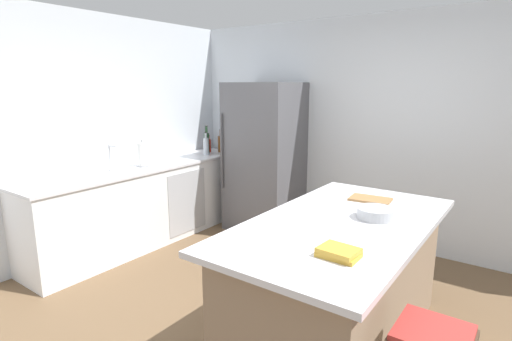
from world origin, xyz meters
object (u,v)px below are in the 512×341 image
object	(u,v)px
refrigerator	(264,158)
mixing_bowl	(376,213)
paper_towel_roll	(143,155)
cutting_board	(370,199)
wine_bottle	(207,142)
sink_faucet	(111,157)
hot_sauce_bottle	(209,145)
cookbook_stack	(339,252)
syrup_bottle	(221,144)
kitchen_island	(338,282)
whiskey_bottle	(221,143)
soda_bottle	(206,146)

from	to	relation	value
refrigerator	mixing_bowl	size ratio (longest dim) A/B	7.19
paper_towel_roll	cutting_board	distance (m)	2.61
wine_bottle	sink_faucet	bearing A→B (deg)	-92.66
hot_sauce_bottle	mixing_bowl	distance (m)	3.17
wine_bottle	cookbook_stack	size ratio (longest dim) A/B	1.74
paper_towel_roll	wine_bottle	bearing A→B (deg)	90.17
syrup_bottle	wine_bottle	bearing A→B (deg)	-91.80
kitchen_island	refrigerator	size ratio (longest dim) A/B	1.08
refrigerator	cookbook_stack	distance (m)	2.96
whiskey_bottle	syrup_bottle	bearing A→B (deg)	129.77
cookbook_stack	cutting_board	world-z (taller)	cookbook_stack
syrup_bottle	cookbook_stack	xyz separation A→B (m)	(2.84, -2.33, -0.07)
mixing_bowl	cutting_board	distance (m)	0.46
syrup_bottle	soda_bottle	bearing A→B (deg)	-81.47
refrigerator	whiskey_bottle	world-z (taller)	refrigerator
kitchen_island	cookbook_stack	xyz separation A→B (m)	(0.23, -0.55, 0.48)
kitchen_island	cutting_board	xyz separation A→B (m)	(-0.02, 0.61, 0.46)
syrup_bottle	cutting_board	size ratio (longest dim) A/B	0.70
paper_towel_roll	whiskey_bottle	distance (m)	1.28
refrigerator	paper_towel_roll	bearing A→B (deg)	-125.16
kitchen_island	paper_towel_roll	size ratio (longest dim) A/B	6.45
whiskey_bottle	mixing_bowl	world-z (taller)	whiskey_bottle
refrigerator	cutting_board	bearing A→B (deg)	-30.21
wine_bottle	soda_bottle	size ratio (longest dim) A/B	1.24
sink_faucet	cookbook_stack	xyz separation A→B (m)	(2.92, -0.60, -0.13)
paper_towel_roll	mixing_bowl	distance (m)	2.80
syrup_bottle	cookbook_stack	world-z (taller)	syrup_bottle
refrigerator	soda_bottle	bearing A→B (deg)	-164.49
refrigerator	syrup_bottle	size ratio (longest dim) A/B	7.88
refrigerator	paper_towel_roll	world-z (taller)	refrigerator
sink_faucet	wine_bottle	distance (m)	1.44
whiskey_bottle	cookbook_stack	xyz separation A→B (m)	(2.78, -2.25, -0.10)
soda_bottle	refrigerator	bearing A→B (deg)	15.51
mixing_bowl	wine_bottle	bearing A→B (deg)	155.12
soda_bottle	mixing_bowl	bearing A→B (deg)	-23.96
cutting_board	syrup_bottle	bearing A→B (deg)	155.76
soda_bottle	sink_faucet	bearing A→B (deg)	-95.54
kitchen_island	whiskey_bottle	xyz separation A→B (m)	(-2.55, 1.70, 0.58)
hot_sauce_bottle	cutting_board	size ratio (longest dim) A/B	0.71
paper_towel_roll	soda_bottle	xyz separation A→B (m)	(0.06, 0.99, -0.01)
soda_bottle	cutting_board	xyz separation A→B (m)	(2.54, -0.80, -0.11)
whiskey_bottle	soda_bottle	size ratio (longest dim) A/B	1.03
syrup_bottle	cutting_board	world-z (taller)	syrup_bottle
sink_faucet	cookbook_stack	size ratio (longest dim) A/B	1.38
wine_bottle	hot_sauce_bottle	bearing A→B (deg)	117.67
sink_faucet	wine_bottle	xyz separation A→B (m)	(0.07, 1.44, -0.01)
refrigerator	syrup_bottle	bearing A→B (deg)	169.90
whiskey_bottle	cutting_board	bearing A→B (deg)	-23.26
cookbook_stack	kitchen_island	bearing A→B (deg)	112.42
syrup_bottle	cutting_board	xyz separation A→B (m)	(2.60, -1.17, -0.09)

